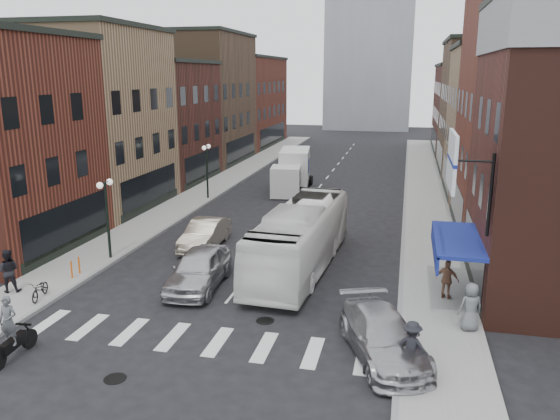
% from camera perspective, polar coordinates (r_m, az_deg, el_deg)
% --- Properties ---
extents(ground, '(160.00, 160.00, 0.00)m').
position_cam_1_polar(ground, '(22.68, -5.88, -9.90)').
color(ground, black).
rests_on(ground, ground).
extents(sidewalk_left, '(3.00, 74.00, 0.15)m').
position_cam_1_polar(sidewalk_left, '(45.24, -7.07, 2.36)').
color(sidewalk_left, gray).
rests_on(sidewalk_left, ground).
extents(sidewalk_right, '(3.00, 74.00, 0.15)m').
position_cam_1_polar(sidewalk_right, '(42.56, 14.97, 1.24)').
color(sidewalk_right, gray).
rests_on(sidewalk_right, ground).
extents(curb_left, '(0.20, 74.00, 0.16)m').
position_cam_1_polar(curb_left, '(44.77, -5.26, 2.18)').
color(curb_left, gray).
rests_on(curb_left, ground).
extents(curb_right, '(0.20, 74.00, 0.16)m').
position_cam_1_polar(curb_right, '(42.55, 12.95, 1.25)').
color(curb_right, gray).
rests_on(curb_right, ground).
extents(crosswalk_stripes, '(12.00, 2.20, 0.01)m').
position_cam_1_polar(crosswalk_stripes, '(20.15, -8.72, -13.22)').
color(crosswalk_stripes, silver).
rests_on(crosswalk_stripes, ground).
extents(bldg_left_mid_a, '(10.30, 10.20, 12.30)m').
position_cam_1_polar(bldg_left_mid_a, '(40.18, -20.20, 8.90)').
color(bldg_left_mid_a, '#9E7D57').
rests_on(bldg_left_mid_a, ground).
extents(bldg_left_mid_b, '(10.30, 10.20, 10.30)m').
position_cam_1_polar(bldg_left_mid_b, '(48.91, -13.68, 8.96)').
color(bldg_left_mid_b, '#3F1E16').
rests_on(bldg_left_mid_b, ground).
extents(bldg_left_far_a, '(10.30, 12.20, 13.30)m').
position_cam_1_polar(bldg_left_far_a, '(58.83, -8.91, 11.45)').
color(bldg_left_far_a, '#503B28').
rests_on(bldg_left_far_a, ground).
extents(bldg_left_far_b, '(10.30, 16.20, 11.30)m').
position_cam_1_polar(bldg_left_far_b, '(72.05, -4.66, 11.23)').
color(bldg_left_far_b, maroon).
rests_on(bldg_left_far_b, ground).
extents(bldg_right_mid_a, '(10.30, 10.20, 14.30)m').
position_cam_1_polar(bldg_right_mid_a, '(34.56, 27.02, 9.20)').
color(bldg_right_mid_a, maroon).
rests_on(bldg_right_mid_a, ground).
extents(bldg_right_mid_b, '(10.30, 10.20, 11.30)m').
position_cam_1_polar(bldg_right_mid_b, '(44.43, 23.85, 8.34)').
color(bldg_right_mid_b, '#9E7D57').
rests_on(bldg_right_mid_b, ground).
extents(bldg_right_far_a, '(10.30, 12.20, 12.30)m').
position_cam_1_polar(bldg_right_far_a, '(55.22, 21.89, 9.94)').
color(bldg_right_far_a, '#503B28').
rests_on(bldg_right_far_a, ground).
extents(bldg_right_far_b, '(10.30, 16.20, 10.30)m').
position_cam_1_polar(bldg_right_far_b, '(69.13, 20.15, 9.90)').
color(bldg_right_far_b, '#3F1E16').
rests_on(bldg_right_far_b, ground).
extents(awning_blue, '(1.80, 5.00, 0.78)m').
position_cam_1_polar(awning_blue, '(23.09, 17.60, -3.10)').
color(awning_blue, navy).
rests_on(awning_blue, ground).
extents(billboard_sign, '(1.52, 3.00, 3.70)m').
position_cam_1_polar(billboard_sign, '(20.34, 17.77, 4.78)').
color(billboard_sign, black).
rests_on(billboard_sign, ground).
extents(streetlamp_near, '(0.32, 1.22, 4.11)m').
position_cam_1_polar(streetlamp_near, '(28.26, -17.69, 0.58)').
color(streetlamp_near, black).
rests_on(streetlamp_near, ground).
extents(streetlamp_far, '(0.32, 1.22, 4.11)m').
position_cam_1_polar(streetlamp_far, '(40.67, -7.66, 5.08)').
color(streetlamp_far, black).
rests_on(streetlamp_far, ground).
extents(bike_rack, '(0.08, 0.68, 0.80)m').
position_cam_1_polar(bike_rack, '(26.83, -20.60, -5.64)').
color(bike_rack, '#D8590C').
rests_on(bike_rack, sidewalk_left).
extents(box_truck, '(2.89, 7.62, 3.21)m').
position_cam_1_polar(box_truck, '(43.75, 1.30, 4.08)').
color(box_truck, silver).
rests_on(box_truck, ground).
extents(motorcycle_rider, '(0.65, 2.20, 2.24)m').
position_cam_1_polar(motorcycle_rider, '(20.24, -26.35, -11.20)').
color(motorcycle_rider, black).
rests_on(motorcycle_rider, ground).
extents(transit_bus, '(3.26, 11.31, 3.11)m').
position_cam_1_polar(transit_bus, '(26.19, 2.18, -2.87)').
color(transit_bus, white).
rests_on(transit_bus, ground).
extents(sedan_left_near, '(2.30, 5.11, 1.70)m').
position_cam_1_polar(sedan_left_near, '(24.35, -8.50, -6.10)').
color(sedan_left_near, silver).
rests_on(sedan_left_near, ground).
extents(sedan_left_far, '(1.66, 4.58, 1.50)m').
position_cam_1_polar(sedan_left_far, '(29.80, -7.85, -2.50)').
color(sedan_left_far, beige).
rests_on(sedan_left_far, ground).
extents(curb_car, '(3.79, 5.52, 1.48)m').
position_cam_1_polar(curb_car, '(18.82, 10.74, -12.85)').
color(curb_car, '#A8A7AC').
rests_on(curb_car, ground).
extents(parked_bicycle, '(0.89, 1.61, 0.80)m').
position_cam_1_polar(parked_bicycle, '(24.77, -23.78, -7.58)').
color(parked_bicycle, black).
rests_on(parked_bicycle, sidewalk_left).
extents(ped_left_solo, '(1.05, 0.86, 1.88)m').
position_cam_1_polar(ped_left_solo, '(25.89, -26.55, -5.69)').
color(ped_left_solo, black).
rests_on(ped_left_solo, sidewalk_left).
extents(ped_right_a, '(1.15, 0.74, 1.65)m').
position_cam_1_polar(ped_right_a, '(17.90, 13.59, -13.66)').
color(ped_right_a, black).
rests_on(ped_right_a, sidewalk_right).
extents(ped_right_b, '(1.07, 0.80, 1.65)m').
position_cam_1_polar(ped_right_b, '(23.58, 17.07, -6.95)').
color(ped_right_b, '#885E45').
rests_on(ped_right_b, sidewalk_right).
extents(ped_right_c, '(1.03, 0.85, 1.80)m').
position_cam_1_polar(ped_right_c, '(21.04, 19.29, -9.52)').
color(ped_right_c, slate).
rests_on(ped_right_c, sidewalk_right).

